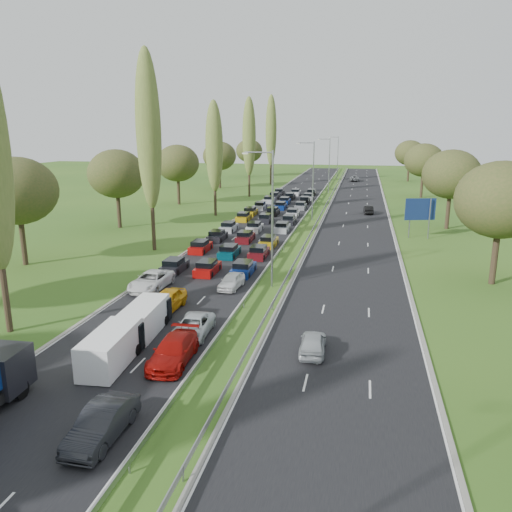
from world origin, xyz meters
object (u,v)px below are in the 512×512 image
Objects in this scene: white_van_front at (112,347)px; near_car_2 at (151,281)px; white_van_rear at (146,317)px; direction_sign at (420,211)px.

near_car_2 is at bearing 100.87° from white_van_front.
white_van_front is 5.08m from white_van_rear.
direction_sign reaches higher than white_van_front.
direction_sign is (21.43, 41.42, 2.49)m from white_van_front.
direction_sign is at bearing 55.62° from white_van_rear.
direction_sign reaches higher than white_van_rear.
near_car_2 is 1.06× the size of white_van_front.
white_van_front is 1.01× the size of direction_sign.
white_van_front reaches higher than white_van_rear.
white_van_rear is at bearing 87.78° from white_van_front.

